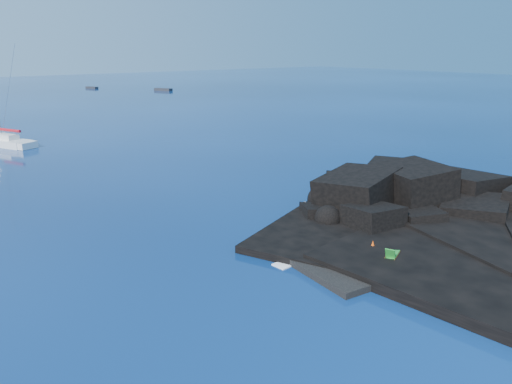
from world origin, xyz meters
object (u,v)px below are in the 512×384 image
sailboat (5,146)px  deck_chair (393,251)px  marker_cone (373,245)px  distant_boat_a (92,89)px  distant_boat_b (163,91)px  sunbather (378,237)px

sailboat → deck_chair: 50.53m
deck_chair → marker_cone: bearing=59.2°
distant_boat_a → distant_boat_b: 22.77m
sailboat → distant_boat_b: (51.23, 57.03, 0.00)m
sunbather → distant_boat_a: (28.68, 123.65, -0.52)m
marker_cone → distant_boat_a: 128.09m
deck_chair → distant_boat_b: deck_chair is taller
deck_chair → marker_cone: 1.54m
marker_cone → sailboat: bearing=100.3°
marker_cone → distant_boat_b: marker_cone is taller
sunbather → distant_boat_b: size_ratio=0.35×
sailboat → distant_boat_a: size_ratio=3.01×
sailboat → marker_cone: size_ratio=20.94×
deck_chair → distant_boat_b: bearing=44.6°
marker_cone → distant_boat_a: size_ratio=0.14×
deck_chair → distant_boat_a: bearing=52.8°
distant_boat_a → distant_boat_b: size_ratio=0.79×
sunbather → deck_chair: bearing=-129.4°
distant_boat_a → marker_cone: bearing=-124.2°
sailboat → marker_cone: (8.80, -48.27, 0.63)m
marker_cone → distant_boat_b: bearing=68.1°
sunbather → marker_cone: marker_cone is taller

